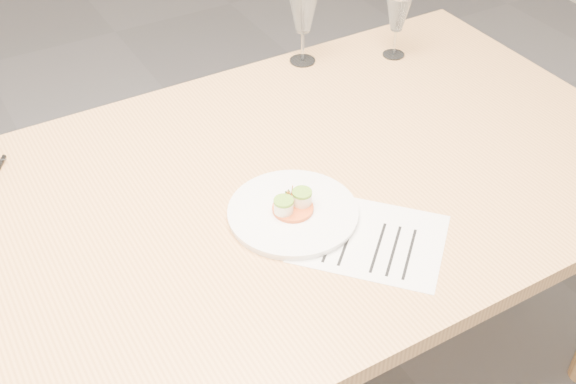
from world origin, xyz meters
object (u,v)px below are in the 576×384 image
dining_table (144,259)px  recipe_sheet (370,239)px  wine_glass_3 (398,15)px  wine_glass_2 (303,13)px  dinner_plate (293,211)px

dining_table → recipe_sheet: size_ratio=6.46×
dining_table → recipe_sheet: bearing=-31.6°
dining_table → wine_glass_3: wine_glass_3 is taller
wine_glass_2 → dining_table: bearing=-146.0°
wine_glass_2 → recipe_sheet: bearing=-110.4°
dinner_plate → recipe_sheet: size_ratio=0.73×
wine_glass_2 → wine_glass_3: bearing=-22.6°
dining_table → wine_glass_3: bearing=20.9°
dining_table → wine_glass_3: 0.97m
dining_table → wine_glass_2: 0.81m
recipe_sheet → wine_glass_3: size_ratio=2.10×
dinner_plate → wine_glass_2: (0.35, 0.54, 0.13)m
dinner_plate → wine_glass_2: 0.66m
wine_glass_2 → wine_glass_3: (0.24, -0.10, -0.02)m
wine_glass_2 → wine_glass_3: 0.26m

